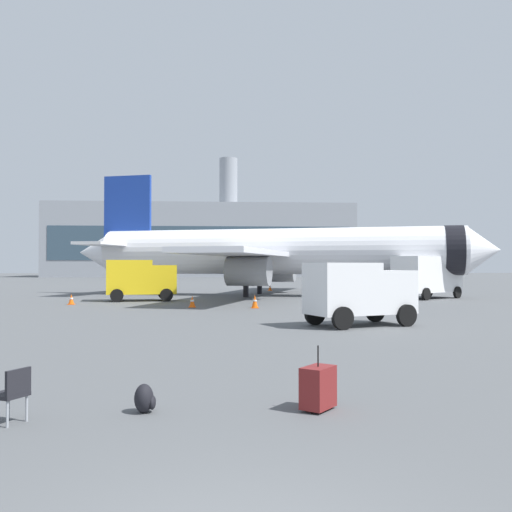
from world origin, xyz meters
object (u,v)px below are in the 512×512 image
Objects in this scene: airplane_at_gate at (274,252)px; gate_chair at (12,392)px; safety_cone_near at (71,299)px; cargo_van at (359,291)px; traveller_backpack at (145,399)px; service_truck at (140,278)px; rolling_suitcase at (318,387)px; fuel_truck at (427,275)px; safety_cone_far at (192,302)px; safety_cone_outer at (270,287)px; safety_cone_mid at (255,302)px.

airplane_at_gate is 40.72× the size of gate_chair.
safety_cone_near is at bearing 102.46° from gate_chair.
traveller_backpack is (-7.04, -13.38, -1.22)m from cargo_van.
rolling_suitcase is (7.18, -30.94, -1.22)m from service_truck.
airplane_at_gate is at bearing 81.01° from traveller_backpack.
airplane_at_gate is at bearing 156.94° from fuel_truck.
traveller_backpack is at bearing -89.31° from safety_cone_far.
fuel_truck is at bearing -23.06° from airplane_at_gate.
traveller_backpack is at bearing -82.18° from service_truck.
safety_cone_outer is 48.13m from gate_chair.
cargo_van is 6.11× the size of safety_cone_mid.
fuel_truck is 5.69× the size of rolling_suitcase.
airplane_at_gate is 10.29m from safety_cone_outer.
cargo_van is 5.61× the size of gate_chair.
gate_chair is (-7.87, -37.66, -3.16)m from airplane_at_gate.
cargo_van is 13.21m from safety_cone_far.
safety_cone_outer is at bearing 73.29° from safety_cone_far.
fuel_truck is 35.38m from rolling_suitcase.
safety_cone_outer is 0.78× the size of gate_chair.
airplane_at_gate is 52.22× the size of safety_cone_outer.
safety_cone_mid is at bearing 109.95° from cargo_van.
service_truck is 0.81× the size of fuel_truck.
gate_chair is (-1.99, -0.53, 0.27)m from traveller_backpack.
rolling_suitcase is at bearing 5.74° from gate_chair.
gate_chair is (-5.39, -23.94, 0.11)m from safety_cone_mid.
fuel_truck is at bearing 62.03° from cargo_van.
service_truck reaches higher than gate_chair.
safety_cone_near is at bearing 106.61° from traveller_backpack.
service_truck reaches higher than safety_cone_mid.
safety_cone_near is at bearing -126.72° from safety_cone_outer.
cargo_van reaches higher than rolling_suitcase.
safety_cone_outer is 0.61× the size of rolling_suitcase.
airplane_at_gate is 6.89× the size of service_truck.
safety_cone_far is (-7.33, 10.94, -1.11)m from cargo_van.
traveller_backpack is at bearing -98.25° from safety_cone_mid.
safety_cone_near is at bearing -136.87° from service_truck.
fuel_truck is 38.05m from gate_chair.
safety_cone_mid is (-13.72, -8.94, -1.38)m from fuel_truck.
fuel_truck reaches higher than traveller_backpack.
airplane_at_gate is 72.96× the size of traveller_backpack.
fuel_truck is at bearing 66.35° from rolling_suitcase.
safety_cone_mid is at bearing 88.86° from rolling_suitcase.
traveller_backpack is 2.08m from gate_chair.
airplane_at_gate reaches higher than safety_cone_outer.
fuel_truck is (11.24, -4.78, -1.88)m from airplane_at_gate.
gate_chair is at bearing -77.54° from safety_cone_near.
safety_cone_near is 12.16m from safety_cone_mid.
safety_cone_near is 0.62× the size of rolling_suitcase.
safety_cone_outer reaches higher than traveller_backpack.
service_truck is 31.79m from rolling_suitcase.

